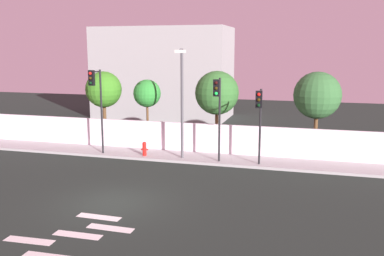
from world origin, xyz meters
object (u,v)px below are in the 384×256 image
object	(u,v)px
roadside_tree_midleft	(147,94)
roadside_tree_rightmost	(317,96)
traffic_light_center	(218,102)
roadside_tree_midright	(217,93)
traffic_light_right	(259,111)
fire_hydrant	(144,148)
traffic_light_left	(96,94)
roadside_tree_leftmost	(104,90)
street_lamp_curbside	(182,94)

from	to	relation	value
roadside_tree_midleft	roadside_tree_rightmost	xyz separation A→B (m)	(10.82, 0.00, 0.19)
traffic_light_center	roadside_tree_midleft	bearing A→B (deg)	147.04
roadside_tree_rightmost	roadside_tree_midright	bearing A→B (deg)	180.00
traffic_light_right	roadside_tree_midleft	bearing A→B (deg)	155.61
fire_hydrant	roadside_tree_midright	xyz separation A→B (m)	(3.83, 2.85, 3.17)
fire_hydrant	roadside_tree_midleft	size ratio (longest dim) A/B	0.19
roadside_tree_midleft	fire_hydrant	bearing A→B (deg)	-72.51
traffic_light_left	roadside_tree_leftmost	distance (m)	3.60
traffic_light_right	roadside_tree_leftmost	size ratio (longest dim) A/B	0.84
fire_hydrant	roadside_tree_midleft	bearing A→B (deg)	107.49
traffic_light_center	roadside_tree_midleft	xyz separation A→B (m)	(-5.57, 3.61, -0.04)
street_lamp_curbside	roadside_tree_midleft	size ratio (longest dim) A/B	1.41
roadside_tree_midleft	roadside_tree_rightmost	bearing A→B (deg)	0.00
traffic_light_center	street_lamp_curbside	xyz separation A→B (m)	(-2.24, 0.59, 0.34)
fire_hydrant	roadside_tree_midleft	xyz separation A→B (m)	(-0.90, 2.85, 3.00)
traffic_light_center	street_lamp_curbside	distance (m)	2.34
fire_hydrant	roadside_tree_rightmost	bearing A→B (deg)	16.04
street_lamp_curbside	roadside_tree_midright	distance (m)	3.34
traffic_light_center	fire_hydrant	size ratio (longest dim) A/B	5.59
traffic_light_right	street_lamp_curbside	distance (m)	4.60
traffic_light_center	traffic_light_right	size ratio (longest dim) A/B	1.13
traffic_light_right	street_lamp_curbside	xyz separation A→B (m)	(-4.51, 0.53, 0.74)
traffic_light_center	roadside_tree_midright	world-z (taller)	roadside_tree_midright
traffic_light_right	street_lamp_curbside	size ratio (longest dim) A/B	0.66
roadside_tree_midleft	roadside_tree_leftmost	bearing A→B (deg)	180.00
traffic_light_right	traffic_light_left	bearing A→B (deg)	178.91
street_lamp_curbside	roadside_tree_midright	size ratio (longest dim) A/B	1.23
traffic_light_center	roadside_tree_midleft	distance (m)	6.64
roadside_tree_midleft	traffic_light_right	bearing A→B (deg)	-24.39
street_lamp_curbside	roadside_tree_midleft	distance (m)	4.52
roadside_tree_leftmost	roadside_tree_rightmost	xyz separation A→B (m)	(13.97, 0.00, 0.01)
traffic_light_right	roadside_tree_midright	distance (m)	4.75
roadside_tree_leftmost	roadside_tree_midleft	world-z (taller)	roadside_tree_leftmost
traffic_light_center	roadside_tree_midleft	size ratio (longest dim) A/B	1.05
traffic_light_right	fire_hydrant	distance (m)	7.46
traffic_light_center	roadside_tree_leftmost	size ratio (longest dim) A/B	0.95
roadside_tree_midleft	traffic_light_center	bearing A→B (deg)	-32.96
street_lamp_curbside	roadside_tree_rightmost	distance (m)	8.08
traffic_light_left	fire_hydrant	bearing A→B (deg)	10.46
traffic_light_left	roadside_tree_midright	world-z (taller)	traffic_light_left
roadside_tree_midleft	roadside_tree_midright	distance (m)	4.73
street_lamp_curbside	fire_hydrant	bearing A→B (deg)	175.83
traffic_light_left	fire_hydrant	distance (m)	4.32
traffic_light_right	roadside_tree_midright	size ratio (longest dim) A/B	0.82
traffic_light_left	traffic_light_center	bearing A→B (deg)	-1.88
traffic_light_center	roadside_tree_rightmost	xyz separation A→B (m)	(5.24, 3.61, 0.15)
traffic_light_left	fire_hydrant	xyz separation A→B (m)	(2.80, 0.52, -3.26)
roadside_tree_midright	roadside_tree_rightmost	xyz separation A→B (m)	(6.09, 0.00, 0.02)
roadside_tree_midleft	roadside_tree_midright	size ratio (longest dim) A/B	0.88
traffic_light_left	street_lamp_curbside	distance (m)	5.25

